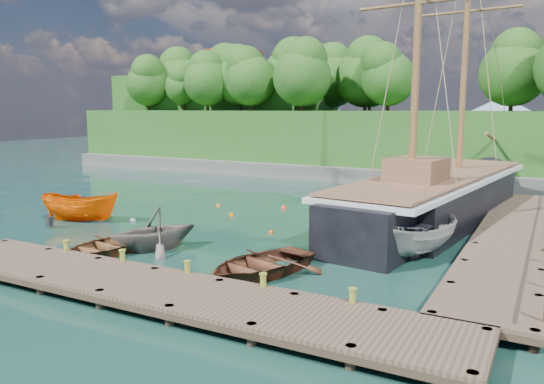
{
  "coord_description": "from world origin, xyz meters",
  "views": [
    {
      "loc": [
        12.93,
        -19.28,
        6.24
      ],
      "look_at": [
        0.27,
        4.3,
        2.0
      ],
      "focal_mm": 35.0,
      "sensor_mm": 36.0,
      "label": 1
    }
  ],
  "objects_px": {
    "rowboat_1": "(155,250)",
    "cabin_boat_white": "(414,259)",
    "schooner": "(436,201)",
    "rowboat_2": "(259,274)",
    "motorboat_orange": "(81,221)",
    "rowboat_0": "(105,254)"
  },
  "relations": [
    {
      "from": "rowboat_1",
      "to": "rowboat_2",
      "type": "relative_size",
      "value": 0.78
    },
    {
      "from": "rowboat_1",
      "to": "schooner",
      "type": "distance_m",
      "value": 15.66
    },
    {
      "from": "motorboat_orange",
      "to": "rowboat_1",
      "type": "bearing_deg",
      "value": -125.36
    },
    {
      "from": "rowboat_0",
      "to": "cabin_boat_white",
      "type": "bearing_deg",
      "value": 29.51
    },
    {
      "from": "rowboat_0",
      "to": "rowboat_1",
      "type": "xyz_separation_m",
      "value": [
        1.44,
        1.55,
        0.0
      ]
    },
    {
      "from": "rowboat_1",
      "to": "motorboat_orange",
      "type": "bearing_deg",
      "value": -172.54
    },
    {
      "from": "rowboat_2",
      "to": "motorboat_orange",
      "type": "distance_m",
      "value": 14.01
    },
    {
      "from": "rowboat_0",
      "to": "rowboat_2",
      "type": "bearing_deg",
      "value": 9.87
    },
    {
      "from": "rowboat_1",
      "to": "cabin_boat_white",
      "type": "relative_size",
      "value": 0.75
    },
    {
      "from": "cabin_boat_white",
      "to": "rowboat_1",
      "type": "bearing_deg",
      "value": -135.47
    },
    {
      "from": "motorboat_orange",
      "to": "rowboat_2",
      "type": "bearing_deg",
      "value": -120.48
    },
    {
      "from": "schooner",
      "to": "rowboat_1",
      "type": "bearing_deg",
      "value": -121.31
    },
    {
      "from": "motorboat_orange",
      "to": "cabin_boat_white",
      "type": "bearing_deg",
      "value": -101.43
    },
    {
      "from": "schooner",
      "to": "motorboat_orange",
      "type": "bearing_deg",
      "value": -144.3
    },
    {
      "from": "cabin_boat_white",
      "to": "schooner",
      "type": "height_order",
      "value": "schooner"
    },
    {
      "from": "rowboat_2",
      "to": "cabin_boat_white",
      "type": "distance_m",
      "value": 6.78
    },
    {
      "from": "cabin_boat_white",
      "to": "schooner",
      "type": "bearing_deg",
      "value": 118.72
    },
    {
      "from": "rowboat_0",
      "to": "motorboat_orange",
      "type": "height_order",
      "value": "motorboat_orange"
    },
    {
      "from": "cabin_boat_white",
      "to": "rowboat_0",
      "type": "bearing_deg",
      "value": -131.44
    },
    {
      "from": "motorboat_orange",
      "to": "schooner",
      "type": "distance_m",
      "value": 19.85
    },
    {
      "from": "motorboat_orange",
      "to": "schooner",
      "type": "xyz_separation_m",
      "value": [
        17.45,
        9.4,
        1.12
      ]
    },
    {
      "from": "motorboat_orange",
      "to": "schooner",
      "type": "bearing_deg",
      "value": -77.09
    }
  ]
}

